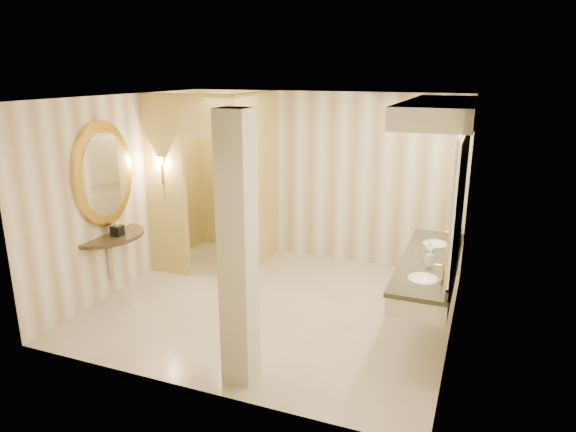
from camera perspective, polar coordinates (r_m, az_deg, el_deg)
name	(u,v)px	position (r m, az deg, el deg)	size (l,w,h in m)	color
floor	(273,305)	(6.93, -1.66, -9.88)	(4.50, 4.50, 0.00)	beige
ceiling	(271,98)	(6.24, -1.86, 13.02)	(4.50, 4.50, 0.00)	white
wall_back	(321,177)	(8.28, 3.70, 4.30)	(4.50, 0.02, 2.70)	white
wall_front	(186,260)	(4.77, -11.28, -4.84)	(4.50, 0.02, 2.70)	white
wall_left	(126,192)	(7.60, -17.56, 2.53)	(0.02, 4.00, 2.70)	white
wall_right	(460,227)	(5.97, 18.52, -1.12)	(0.02, 4.00, 2.70)	white
toilet_closet	(229,182)	(7.77, -6.60, 3.72)	(1.50, 1.55, 2.70)	#E3D277
wall_sconce	(161,162)	(7.67, -13.89, 5.84)	(0.14, 0.14, 0.42)	#B6873A
vanity	(438,197)	(6.05, 16.28, 2.02)	(0.75, 2.45, 2.09)	silver
console_shelf	(106,200)	(7.24, -19.60, 1.68)	(1.07, 1.07, 1.99)	black
pillar	(238,253)	(4.89, -5.57, -4.06)	(0.30, 0.30, 2.70)	silver
tissue_box	(117,231)	(7.24, -18.43, -1.54)	(0.14, 0.14, 0.14)	black
toilet	(240,236)	(8.60, -5.33, -2.22)	(0.39, 0.68, 0.70)	white
soap_bottle_a	(427,258)	(6.11, 15.22, -4.55)	(0.06, 0.06, 0.12)	beige
soap_bottle_b	(430,248)	(6.46, 15.50, -3.40)	(0.10, 0.10, 0.13)	silver
soap_bottle_c	(430,258)	(5.99, 15.47, -4.52)	(0.08, 0.08, 0.22)	#C6B28C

